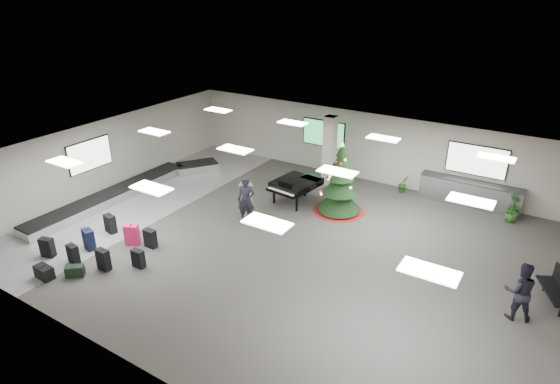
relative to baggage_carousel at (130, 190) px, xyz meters
The scene contains 22 objects.
ground 7.84m from the baggage_carousel, ahead, with size 18.00×18.00×0.00m, color #34322F.
room_envelope 7.79m from the baggage_carousel, ahead, with size 18.02×14.02×3.21m.
baggage_carousel is the anchor object (origin of this frame).
service_counter 14.50m from the baggage_carousel, 27.67° to the left, with size 4.05×0.65×1.08m.
suitcase_0 5.49m from the baggage_carousel, 60.85° to the right, with size 0.45×0.29×0.68m.
suitcase_1 5.92m from the baggage_carousel, 49.62° to the right, with size 0.48×0.26×0.74m.
pink_suitcase 4.49m from the baggage_carousel, 40.64° to the right, with size 0.56×0.46×0.78m.
suitcase_3 4.90m from the baggage_carousel, 33.56° to the right, with size 0.45×0.25×0.70m.
navy_suitcase 4.59m from the baggage_carousel, 59.02° to the right, with size 0.55×0.41×0.77m.
suitcase_5 5.25m from the baggage_carousel, 72.42° to the right, with size 0.51×0.38×0.71m.
green_duffel 6.26m from the baggage_carousel, 57.37° to the right, with size 0.61×0.57×0.39m.
suitcase_7 6.05m from the baggage_carousel, 39.18° to the right, with size 0.43×0.23×0.65m.
suitcase_8 3.40m from the baggage_carousel, 53.51° to the right, with size 0.51×0.35×0.72m.
black_duffel 6.42m from the baggage_carousel, 65.65° to the right, with size 0.65×0.38×0.44m.
christmas_tree 9.17m from the baggage_carousel, 21.48° to the left, with size 2.10×2.10×3.00m.
grand_piano 7.27m from the baggage_carousel, 25.91° to the left, with size 1.75×2.15×1.13m.
bench 16.49m from the baggage_carousel, ahead, with size 1.09×1.59×0.96m.
traveler_a 5.92m from the baggage_carousel, ahead, with size 0.68×0.44×1.86m, color black.
traveler_b 5.70m from the baggage_carousel, ahead, with size 1.01×0.58×1.57m, color olive.
traveler_bench 15.52m from the baggage_carousel, ahead, with size 0.85×0.66×1.75m, color black.
potted_plant_left 12.04m from the baggage_carousel, 33.02° to the left, with size 0.45×0.36×0.82m, color #1B4616.
potted_plant_right 15.80m from the baggage_carousel, 22.72° to the left, with size 0.51×0.51×0.92m, color #1B4616.
Camera 1 is at (7.67, -12.47, 8.59)m, focal length 30.00 mm.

